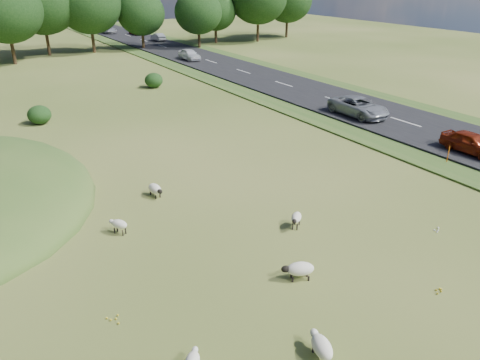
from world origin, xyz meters
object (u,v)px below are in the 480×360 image
car_0 (137,31)px  car_3 (189,54)px  marker_post (448,155)px  sheep_5 (296,218)px  sheep_2 (299,269)px  car_1 (158,37)px  car_4 (472,143)px  sheep_1 (155,189)px  car_5 (108,29)px  sheep_0 (321,346)px  sheep_3 (119,224)px  car_2 (359,106)px

car_0 → car_3: (-3.80, -29.80, 0.06)m
marker_post → sheep_5: size_ratio=1.20×
sheep_2 → car_1: (21.85, 65.63, 0.39)m
marker_post → car_4: 2.46m
sheep_5 → sheep_1: bearing=-96.9°
car_0 → car_4: car_4 is taller
car_3 → car_5: car_3 is taller
sheep_1 → sheep_2: 10.17m
sheep_2 → car_0: 78.92m
car_5 → car_0: bearing=-52.9°
car_1 → marker_post: bearing=84.2°
sheep_5 → car_1: car_1 is taller
sheep_0 → car_5: car_5 is taller
marker_post → car_3: size_ratio=0.28×
sheep_2 → sheep_3: bearing=-30.4°
car_0 → sheep_0: bearing=73.3°
sheep_2 → car_5: (18.05, 80.86, 0.44)m
sheep_3 → sheep_2: bearing=-178.2°
marker_post → car_4: bearing=1.8°
sheep_0 → sheep_5: sheep_5 is taller
sheep_5 → car_0: size_ratio=0.22×
sheep_2 → car_3: (18.05, 46.04, 0.49)m
sheep_3 → car_3: bearing=-62.7°
marker_post → sheep_5: 13.23m
sheep_1 → car_5: size_ratio=0.26×
car_1 → car_3: 19.95m
sheep_2 → car_0: (21.85, 75.83, 0.42)m
sheep_5 → sheep_2: bearing=13.5°
sheep_5 → car_4: size_ratio=0.25×
car_3 → car_5: size_ratio=0.88×
car_2 → car_5: (0.00, 66.01, -0.08)m
car_0 → car_3: car_3 is taller
sheep_0 → car_2: car_2 is taller
sheep_1 → car_3: (19.95, 36.04, 0.52)m
sheep_3 → sheep_5: (7.30, -3.92, 0.02)m
car_0 → sheep_3: bearing=68.7°
sheep_3 → car_1: bearing=-56.7°
marker_post → car_1: bearing=84.2°
sheep_1 → sheep_2: bearing=4.2°
car_0 → car_2: 61.10m
sheep_0 → car_1: size_ratio=0.35×
sheep_1 → sheep_5: sheep_5 is taller
sheep_5 → car_4: 15.67m
marker_post → car_2: 10.54m
sheep_3 → car_1: size_ratio=0.26×
marker_post → car_1: car_1 is taller
sheep_1 → car_2: bearing=97.1°
sheep_2 → sheep_1: bearing=-53.6°
car_3 → car_5: 34.83m
car_0 → car_2: bearing=86.4°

